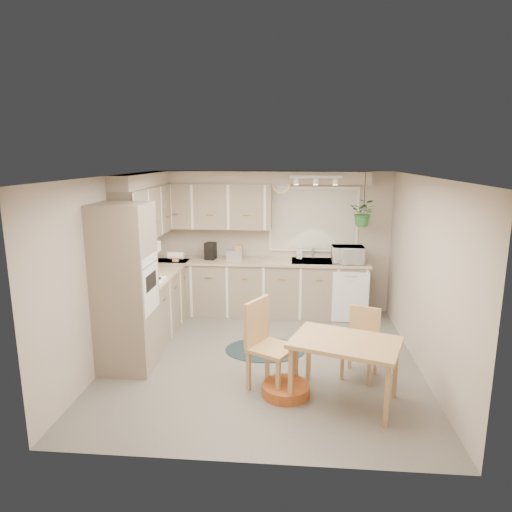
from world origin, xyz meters
name	(u,v)px	position (x,y,z in m)	size (l,w,h in m)	color
floor	(263,359)	(0.00, 0.00, 0.00)	(4.20, 4.20, 0.00)	slate
ceiling	(264,177)	(0.00, 0.00, 2.40)	(4.20, 4.20, 0.00)	white
wall_back	(272,242)	(0.00, 2.10, 1.20)	(4.00, 0.04, 2.40)	#AFA090
wall_front	(245,335)	(0.00, -2.10, 1.20)	(4.00, 0.04, 2.40)	#AFA090
wall_left	(111,269)	(-2.00, 0.00, 1.20)	(0.04, 4.20, 2.40)	#AFA090
wall_right	(424,275)	(2.00, 0.00, 1.20)	(0.04, 4.20, 2.40)	#AFA090
base_cab_left	(156,303)	(-1.70, 0.88, 0.45)	(0.60, 1.85, 0.90)	gray
base_cab_back	(259,288)	(-0.20, 1.80, 0.45)	(3.60, 0.60, 0.90)	gray
counter_left	(155,273)	(-1.69, 0.88, 0.92)	(0.64, 1.89, 0.04)	tan
counter_back	(259,261)	(-0.20, 1.79, 0.92)	(3.64, 0.64, 0.04)	tan
oven_stack	(125,288)	(-1.68, -0.38, 1.05)	(0.65, 0.65, 2.10)	gray
wall_oven_face	(151,289)	(-1.35, -0.38, 1.05)	(0.02, 0.56, 0.58)	white
upper_cab_left	(146,212)	(-1.82, 1.00, 1.83)	(0.35, 2.00, 0.75)	gray
upper_cab_back	(212,206)	(-1.00, 1.93, 1.83)	(2.00, 0.35, 0.75)	gray
soffit_left	(143,180)	(-1.85, 1.00, 2.30)	(0.30, 2.00, 0.20)	#AFA090
soffit_back	(260,177)	(-0.20, 1.95, 2.30)	(3.60, 0.30, 0.20)	#AFA090
cooktop	(143,282)	(-1.68, 0.30, 0.94)	(0.52, 0.58, 0.02)	white
range_hood	(140,250)	(-1.70, 0.30, 1.40)	(0.40, 0.60, 0.14)	white
window_blinds	(313,219)	(0.70, 2.07, 1.60)	(1.40, 0.02, 1.00)	beige
window_frame	(313,219)	(0.70, 2.08, 1.60)	(1.50, 0.02, 1.10)	silver
sink	(313,263)	(0.70, 1.80, 0.90)	(0.70, 0.48, 0.10)	#A4A7AC
dishwasher_front	(350,297)	(1.30, 1.49, 0.42)	(0.58, 0.01, 0.83)	white
track_light_bar	(316,177)	(0.70, 1.55, 2.33)	(0.80, 0.04, 0.04)	white
wall_clock	(281,184)	(0.15, 2.07, 2.18)	(0.30, 0.30, 0.03)	#EBB953
dining_table	(344,371)	(0.96, -0.96, 0.35)	(1.13, 0.75, 0.71)	tan
chair_left	(273,346)	(0.16, -0.74, 0.52)	(0.49, 0.49, 1.04)	tan
chair_back	(360,344)	(1.20, -0.38, 0.42)	(0.40, 0.40, 0.85)	tan
braided_rug	(265,350)	(0.01, 0.30, 0.01)	(1.12, 0.84, 0.01)	black
pet_bed	(286,390)	(0.32, -0.89, 0.06)	(0.54, 0.54, 0.13)	#BF5626
microwave	(348,253)	(1.25, 1.70, 1.11)	(0.51, 0.28, 0.34)	white
soap_bottle	(299,256)	(0.48, 1.95, 0.99)	(0.09, 0.20, 0.09)	white
hanging_plant	(364,216)	(1.47, 1.70, 1.72)	(0.39, 0.44, 0.34)	#29662B
coffee_maker	(210,251)	(-1.02, 1.80, 1.08)	(0.16, 0.20, 0.28)	black
toaster	(234,255)	(-0.62, 1.82, 1.02)	(0.27, 0.15, 0.16)	#A4A7AC
knife_block	(239,252)	(-0.54, 1.85, 1.06)	(0.11, 0.11, 0.24)	tan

